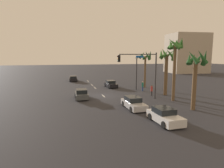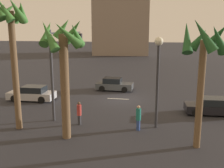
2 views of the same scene
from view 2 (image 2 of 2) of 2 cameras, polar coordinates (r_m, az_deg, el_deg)
ground_plane at (r=25.14m, az=2.17°, el=-3.32°), size 220.00×220.00×0.00m
lane_stripe_2 at (r=25.28m, az=19.85°, el=-3.94°), size 2.56×0.14×0.01m
lane_stripe_3 at (r=25.19m, az=1.35°, el=-3.27°), size 2.07×0.14×0.01m
car_0 at (r=28.52m, az=0.46°, el=-0.14°), size 4.01×1.90×1.39m
car_2 at (r=22.10m, az=20.99°, el=-4.65°), size 4.04×2.01×1.33m
car_4 at (r=25.69m, az=-17.11°, el=-2.06°), size 4.37×1.93×1.37m
traffic_signal at (r=20.51m, az=-10.71°, el=5.79°), size 0.79×5.66×6.60m
streetlamp at (r=17.32m, az=10.07°, el=4.06°), size 0.56×0.56×6.14m
pedestrian_0 at (r=18.48m, az=-7.21°, el=-6.26°), size 0.36×0.36×1.66m
pedestrian_1 at (r=17.43m, az=5.82°, el=-7.26°), size 0.45×0.45×1.72m
palm_tree_0 at (r=17.86m, az=-21.26°, el=11.05°), size 2.67×2.69×8.67m
palm_tree_1 at (r=14.59m, az=19.50°, el=6.49°), size 2.57×2.53×7.26m
palm_tree_3 at (r=15.42m, az=-10.66°, el=6.67°), size 2.68×2.80×7.35m
building_0 at (r=71.11m, az=2.13°, el=14.90°), size 15.13×13.99×20.43m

